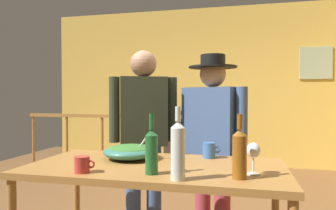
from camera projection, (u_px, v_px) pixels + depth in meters
back_wall at (215, 86)px, 5.71m from camera, size 6.25×0.10×2.88m
framed_picture at (316, 63)px, 5.25m from camera, size 0.52×0.03×0.55m
stair_railing at (151, 137)px, 4.66m from camera, size 3.17×0.10×1.03m
tv_console at (191, 152)px, 5.49m from camera, size 0.90×0.40×0.54m
flat_screen_tv at (191, 122)px, 5.44m from camera, size 0.64×0.12×0.47m
serving_table at (156, 176)px, 1.94m from camera, size 1.59×0.80×0.82m
salad_bowl at (130, 151)px, 2.13m from camera, size 0.37×0.37×0.19m
wine_glass at (253, 152)px, 1.70m from camera, size 0.08×0.08×0.18m
wine_bottle_amber at (240, 153)px, 1.61m from camera, size 0.07×0.07×0.34m
wine_bottle_green at (152, 150)px, 1.70m from camera, size 0.07×0.07×0.33m
wine_bottle_clear at (178, 149)px, 1.58m from camera, size 0.08×0.08×0.38m
mug_blue at (209, 150)px, 2.16m from camera, size 0.13×0.09×0.11m
mug_red at (82, 164)px, 1.74m from camera, size 0.12×0.08×0.09m
person_standing_left at (144, 128)px, 2.67m from camera, size 0.55×0.35×1.64m
person_standing_right at (213, 134)px, 2.54m from camera, size 0.55×0.39×1.59m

